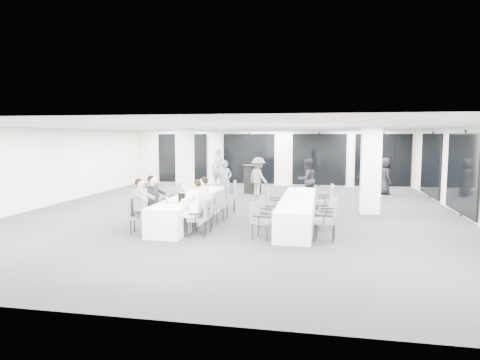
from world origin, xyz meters
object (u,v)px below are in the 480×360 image
(cocktail_table, at_px, (253,179))
(chair_main_left_second, at_px, (149,209))
(chair_side_right_far, at_px, (327,199))
(ice_bucket_near, at_px, (182,197))
(banquet_table_main, at_px, (191,208))
(standing_guest_b, at_px, (307,177))
(standing_guest_g, at_px, (218,166))
(banquet_table_side, at_px, (298,211))
(chair_main_right_second, at_px, (207,212))
(chair_main_right_fourth, at_px, (223,199))
(chair_side_left_far, at_px, (272,201))
(chair_side_right_mid, at_px, (327,210))
(chair_side_right_near, at_px, (329,217))
(standing_guest_c, at_px, (258,174))
(standing_guest_h, at_px, (371,174))
(ice_bucket_far, at_px, (202,187))
(chair_main_right_far, at_px, (230,194))
(chair_main_right_mid, at_px, (217,204))
(standing_guest_d, at_px, (368,175))
(chair_main_left_far, at_px, (182,195))
(chair_side_left_mid, at_px, (266,210))
(chair_main_right_near, at_px, (200,215))
(chair_main_left_mid, at_px, (162,203))
(standing_guest_e, at_px, (385,174))
(standing_guest_a, at_px, (225,178))
(chair_main_left_fourth, at_px, (171,199))
(chair_main_left_near, at_px, (137,213))

(cocktail_table, distance_m, chair_main_left_second, 7.70)
(chair_side_right_far, bearing_deg, ice_bucket_near, 115.27)
(banquet_table_main, xyz_separation_m, standing_guest_b, (3.24, 4.68, 0.55))
(standing_guest_g, bearing_deg, chair_side_right_far, -38.99)
(banquet_table_side, relative_size, standing_guest_b, 2.69)
(chair_main_right_second, relative_size, chair_main_right_fourth, 0.86)
(chair_side_left_far, relative_size, chair_side_right_mid, 0.96)
(chair_side_right_near, height_order, standing_guest_c, standing_guest_c)
(standing_guest_h, distance_m, ice_bucket_far, 6.83)
(chair_main_right_second, xyz_separation_m, chair_side_right_far, (3.16, 2.34, 0.10))
(chair_main_right_far, bearing_deg, chair_main_left_second, 140.31)
(chair_main_right_mid, bearing_deg, standing_guest_d, -22.37)
(cocktail_table, relative_size, chair_main_left_far, 1.33)
(chair_main_right_mid, bearing_deg, chair_side_left_mid, -88.26)
(banquet_table_side, height_order, chair_side_right_far, chair_side_right_far)
(chair_main_left_second, height_order, chair_side_right_near, chair_side_right_near)
(chair_main_right_far, bearing_deg, standing_guest_d, -55.39)
(chair_side_left_mid, relative_size, standing_guest_c, 0.46)
(chair_main_right_near, distance_m, ice_bucket_far, 3.02)
(chair_side_right_mid, bearing_deg, banquet_table_main, 71.90)
(chair_side_left_far, bearing_deg, chair_main_left_second, -63.75)
(chair_side_left_far, bearing_deg, standing_guest_c, -173.63)
(chair_main_left_mid, bearing_deg, standing_guest_e, 129.08)
(chair_side_right_near, distance_m, chair_side_right_mid, 1.36)
(chair_side_right_far, bearing_deg, standing_guest_e, -26.89)
(standing_guest_a, height_order, standing_guest_b, standing_guest_b)
(chair_main_right_mid, height_order, chair_main_right_far, chair_main_right_far)
(banquet_table_main, distance_m, chair_main_right_near, 2.05)
(chair_main_right_far, height_order, standing_guest_d, standing_guest_d)
(banquet_table_main, relative_size, banquet_table_side, 1.00)
(chair_main_left_mid, relative_size, ice_bucket_near, 4.22)
(chair_main_left_fourth, relative_size, standing_guest_a, 0.54)
(ice_bucket_far, bearing_deg, chair_main_right_near, -74.92)
(chair_side_right_mid, bearing_deg, standing_guest_h, -29.66)
(standing_guest_h, height_order, ice_bucket_far, standing_guest_h)
(banquet_table_side, bearing_deg, chair_side_right_far, 50.57)
(chair_main_left_mid, bearing_deg, chair_main_right_fourth, 110.84)
(banquet_table_main, relative_size, chair_main_right_near, 5.33)
(chair_main_left_second, distance_m, ice_bucket_near, 0.98)
(banquet_table_side, distance_m, standing_guest_e, 7.66)
(chair_side_left_far, distance_m, chair_side_right_near, 3.20)
(banquet_table_side, distance_m, standing_guest_b, 4.60)
(banquet_table_main, height_order, chair_main_right_fourth, chair_main_right_fourth)
(chair_main_left_near, xyz_separation_m, standing_guest_a, (0.92, 6.18, 0.34))
(chair_side_right_mid, distance_m, standing_guest_e, 7.83)
(chair_main_left_fourth, bearing_deg, chair_main_left_far, 165.71)
(chair_main_right_near, xyz_separation_m, chair_side_right_mid, (3.14, 1.46, -0.01))
(banquet_table_main, height_order, chair_main_right_second, chair_main_right_second)
(cocktail_table, distance_m, standing_guest_a, 2.27)
(standing_guest_g, bearing_deg, chair_side_right_mid, -44.33)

